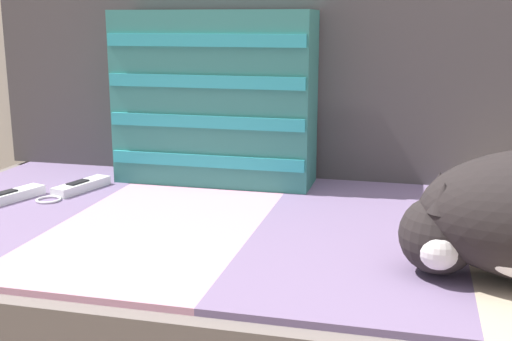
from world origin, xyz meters
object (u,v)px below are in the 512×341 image
(throw_pillow_striped, at_px, (215,98))
(game_remote_near, at_px, (79,187))
(game_remote_far, at_px, (6,198))
(couch, at_px, (453,339))

(throw_pillow_striped, relative_size, game_remote_near, 2.23)
(game_remote_far, bearing_deg, couch, 2.69)
(couch, xyz_separation_m, game_remote_near, (-0.75, 0.07, 0.21))
(couch, bearing_deg, game_remote_near, 174.85)
(game_remote_near, bearing_deg, game_remote_far, -132.09)
(couch, bearing_deg, game_remote_far, -177.31)
(couch, xyz_separation_m, throw_pillow_striped, (-0.50, 0.22, 0.38))
(throw_pillow_striped, distance_m, game_remote_far, 0.46)
(throw_pillow_striped, bearing_deg, game_remote_near, -148.84)
(couch, height_order, game_remote_far, game_remote_far)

